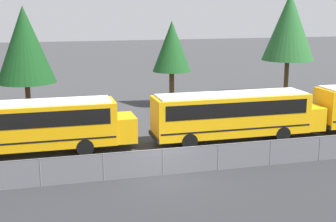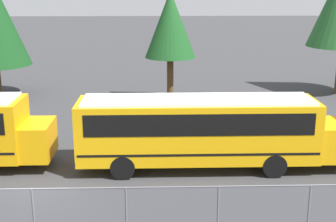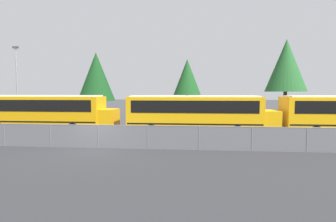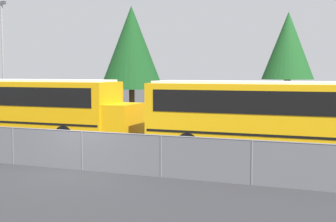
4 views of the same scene
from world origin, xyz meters
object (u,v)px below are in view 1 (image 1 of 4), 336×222
object	(u,v)px
tree_1	(172,47)
tree_2	(25,45)
tree_0	(289,26)
school_bus_3	(32,123)
school_bus_4	(235,113)

from	to	relation	value
tree_1	tree_2	xyz separation A→B (m)	(-12.30, 2.17, 0.26)
tree_1	tree_2	distance (m)	12.49
tree_0	tree_2	world-z (taller)	tree_0
school_bus_3	tree_0	world-z (taller)	tree_0
school_bus_3	tree_0	xyz separation A→B (m)	(24.07, 13.56, 4.86)
school_bus_3	tree_1	bearing A→B (deg)	44.44
tree_0	tree_2	bearing A→B (deg)	179.84
tree_0	school_bus_3	bearing A→B (deg)	-150.61
tree_2	tree_0	bearing A→B (deg)	-0.16
school_bus_3	tree_1	size ratio (longest dim) A/B	1.55
school_bus_4	tree_2	xyz separation A→B (m)	(-13.29, 14.01, 3.59)
school_bus_4	tree_0	size ratio (longest dim) A/B	1.15
tree_0	tree_1	xyz separation A→B (m)	(-12.39, -2.10, -1.52)
school_bus_3	tree_2	distance (m)	14.11
school_bus_4	tree_2	world-z (taller)	tree_2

